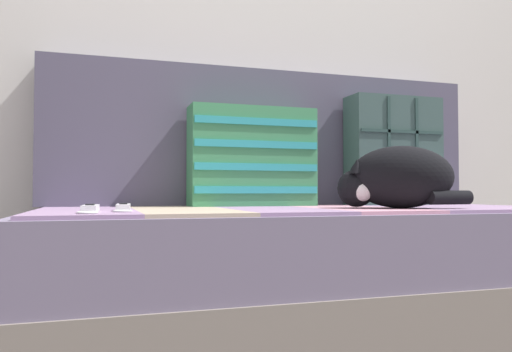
% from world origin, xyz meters
% --- Properties ---
extents(ground_plane, '(14.00, 14.00, 0.00)m').
position_xyz_m(ground_plane, '(0.00, 0.00, 0.00)').
color(ground_plane, '#564C47').
extents(wall_behind, '(6.00, 0.06, 2.50)m').
position_xyz_m(wall_behind, '(0.00, 0.58, 1.25)').
color(wall_behind, silver).
rests_on(wall_behind, ground_plane).
extents(couch, '(1.76, 0.84, 0.40)m').
position_xyz_m(couch, '(0.00, 0.13, 0.20)').
color(couch, gray).
rests_on(couch, ground_plane).
extents(sofa_backrest, '(1.72, 0.14, 0.53)m').
position_xyz_m(sofa_backrest, '(0.00, 0.48, 0.67)').
color(sofa_backrest, '#514C60').
rests_on(sofa_backrest, couch).
extents(throw_pillow_quilted, '(0.38, 0.14, 0.43)m').
position_xyz_m(throw_pillow_quilted, '(0.48, 0.33, 0.62)').
color(throw_pillow_quilted, '#38514C').
rests_on(throw_pillow_quilted, couch).
extents(throw_pillow_striped, '(0.46, 0.14, 0.36)m').
position_xyz_m(throw_pillow_striped, '(-0.11, 0.33, 0.58)').
color(throw_pillow_striped, '#3D8956').
rests_on(throw_pillow_striped, couch).
extents(sleeping_cat, '(0.37, 0.30, 0.20)m').
position_xyz_m(sleeping_cat, '(0.23, -0.06, 0.49)').
color(sleeping_cat, black).
rests_on(sleeping_cat, couch).
extents(game_remote_near, '(0.05, 0.20, 0.02)m').
position_xyz_m(game_remote_near, '(-0.67, -0.08, 0.41)').
color(game_remote_near, white).
rests_on(game_remote_near, couch).
extents(game_remote_far, '(0.06, 0.19, 0.02)m').
position_xyz_m(game_remote_far, '(-0.59, -0.01, 0.41)').
color(game_remote_far, white).
rests_on(game_remote_far, couch).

